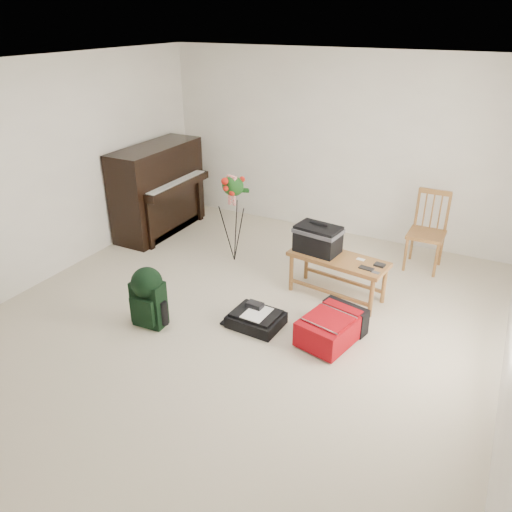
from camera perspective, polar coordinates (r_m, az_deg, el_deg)
The scene contains 11 objects.
floor at distance 5.25m, azimuth -2.06°, elevation -7.45°, with size 5.00×5.50×0.01m, color beige.
ceiling at distance 4.39m, azimuth -2.62°, elevation 20.84°, with size 5.00×5.50×0.01m, color white.
wall_back at distance 7.09m, azimuth 9.00°, elevation 12.36°, with size 5.00×0.04×2.50m, color white.
wall_left at distance 6.25m, azimuth -22.91°, elevation 8.75°, with size 0.04×5.50×2.50m, color white.
piano at distance 7.31m, azimuth -11.02°, elevation 7.30°, with size 0.71×1.50×1.25m.
bench at distance 5.53m, azimuth 7.69°, elevation 1.18°, with size 1.13×0.58×0.84m.
dining_chair at distance 6.47m, azimuth 18.97°, elevation 2.62°, with size 0.43×0.43×0.98m.
red_suitcase at distance 4.98m, azimuth 8.80°, elevation -7.79°, with size 0.58×0.75×0.28m.
black_duffel at distance 5.15m, azimuth 0.02°, elevation -7.15°, with size 0.54×0.44×0.22m.
green_backpack at distance 5.13m, azimuth -12.27°, elevation -4.30°, with size 0.34×0.31×0.65m.
flower_stand at distance 6.26m, azimuth -2.59°, elevation 4.22°, with size 0.45×0.45×1.17m.
Camera 1 is at (2.19, -3.79, 2.91)m, focal length 35.00 mm.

